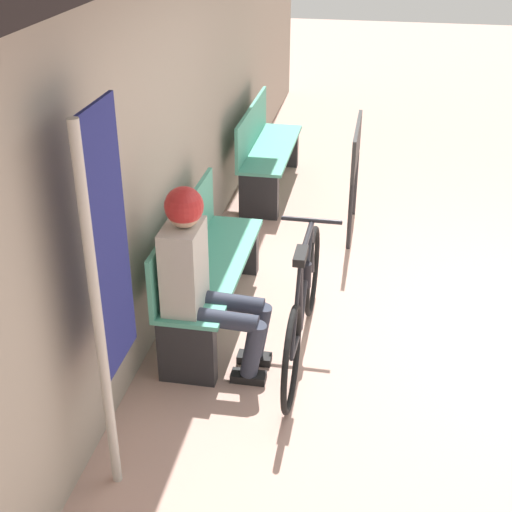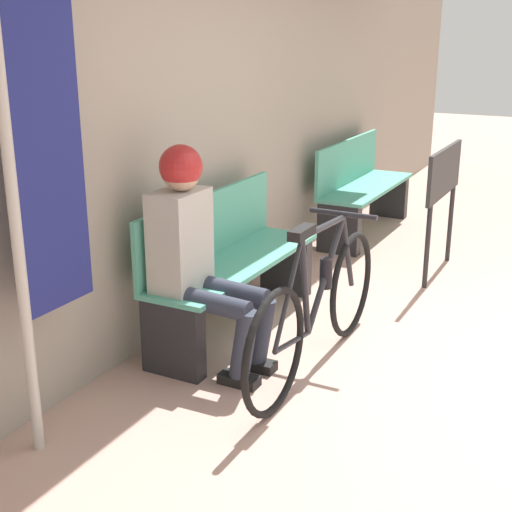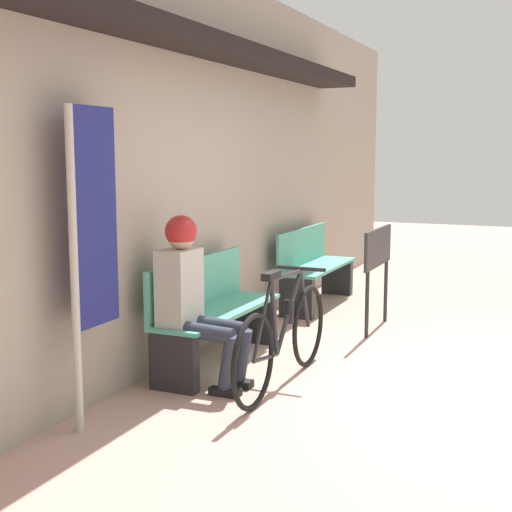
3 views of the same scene
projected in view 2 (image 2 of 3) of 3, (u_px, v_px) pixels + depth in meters
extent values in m
cube|color=#9E9384|center=(184.00, 64.00, 4.27)|extent=(12.00, 0.12, 3.20)
cube|color=#51A88E|center=(237.00, 263.00, 4.37)|extent=(1.52, 0.42, 0.03)
cube|color=#51A88E|center=(209.00, 225.00, 4.39)|extent=(1.52, 0.03, 0.40)
cube|color=#232326|center=(173.00, 339.00, 3.84)|extent=(0.10, 0.36, 0.42)
cube|color=#232326|center=(286.00, 264.00, 5.04)|extent=(0.10, 0.36, 0.42)
torus|color=black|center=(275.00, 352.00, 3.43)|extent=(0.64, 0.04, 0.64)
torus|color=black|center=(351.00, 285.00, 4.32)|extent=(0.64, 0.04, 0.64)
cylinder|color=#232328|center=(324.00, 227.00, 3.77)|extent=(0.57, 0.03, 0.07)
cylinder|color=#232328|center=(326.00, 273.00, 3.90)|extent=(0.49, 0.03, 0.55)
cylinder|color=#232328|center=(305.00, 287.00, 3.65)|extent=(0.14, 0.03, 0.56)
cylinder|color=#232328|center=(292.00, 342.00, 3.61)|extent=(0.41, 0.03, 0.08)
cylinder|color=#232328|center=(288.00, 294.00, 3.48)|extent=(0.32, 0.02, 0.51)
cylinder|color=#232328|center=(347.00, 252.00, 4.17)|extent=(0.22, 0.03, 0.48)
cube|color=black|center=(302.00, 233.00, 3.52)|extent=(0.20, 0.07, 0.05)
cylinder|color=#232328|center=(343.00, 214.00, 4.01)|extent=(0.03, 0.40, 0.03)
cylinder|color=black|center=(326.00, 273.00, 3.90)|extent=(0.07, 0.07, 0.17)
cylinder|color=#2D3342|center=(212.00, 303.00, 3.72)|extent=(0.11, 0.44, 0.13)
cylinder|color=#2D3342|center=(244.00, 344.00, 3.70)|extent=(0.11, 0.17, 0.39)
cube|color=black|center=(239.00, 380.00, 3.78)|extent=(0.10, 0.22, 0.06)
cylinder|color=#2D3342|center=(231.00, 291.00, 3.89)|extent=(0.11, 0.44, 0.13)
cylinder|color=#2D3342|center=(261.00, 330.00, 3.87)|extent=(0.11, 0.17, 0.39)
cube|color=black|center=(256.00, 365.00, 3.95)|extent=(0.10, 0.22, 0.06)
cube|color=#B7B2A8|center=(180.00, 240.00, 3.83)|extent=(0.34, 0.22, 0.54)
sphere|color=tan|center=(181.00, 172.00, 3.71)|extent=(0.20, 0.20, 0.20)
sphere|color=#B22323|center=(181.00, 167.00, 3.70)|extent=(0.23, 0.23, 0.23)
cube|color=#51A88E|center=(367.00, 187.00, 6.42)|extent=(1.46, 0.42, 0.03)
cube|color=#51A88E|center=(348.00, 161.00, 6.43)|extent=(1.46, 0.03, 0.40)
cube|color=#232326|center=(339.00, 229.00, 5.91)|extent=(0.10, 0.36, 0.42)
cube|color=#232326|center=(389.00, 196.00, 7.06)|extent=(0.10, 0.36, 0.42)
cylinder|color=#B7B2A8|center=(17.00, 241.00, 2.93)|extent=(0.05, 0.05, 1.95)
cube|color=navy|center=(49.00, 158.00, 3.02)|extent=(0.40, 0.02, 1.34)
cylinder|color=#232326|center=(427.00, 247.00, 5.10)|extent=(0.04, 0.04, 0.61)
cylinder|color=#232326|center=(450.00, 224.00, 5.70)|extent=(0.04, 0.04, 0.61)
cube|color=#2D2D2D|center=(445.00, 172.00, 5.25)|extent=(0.88, 0.03, 0.36)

